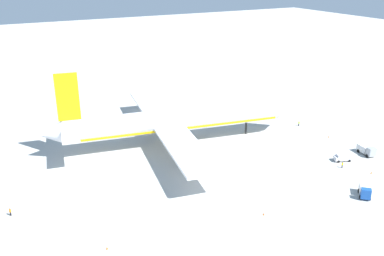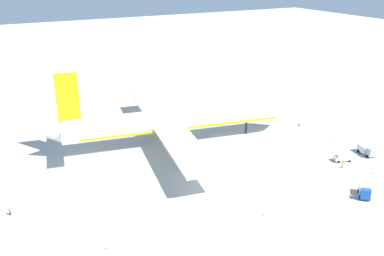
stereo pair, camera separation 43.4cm
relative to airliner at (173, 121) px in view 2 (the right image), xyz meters
name	(u,v)px [view 2 (the right image)]	position (x,y,z in m)	size (l,w,h in m)	color
ground_plane	(177,143)	(1.28, -0.09, -7.11)	(600.00, 600.00, 0.00)	#B2B2AD
airliner	(173,121)	(0.00, 0.00, 0.00)	(76.00, 68.76, 23.60)	white
service_truck_0	(367,150)	(44.43, -32.27, -5.68)	(3.10, 5.77, 2.76)	#999EA5
service_truck_2	(365,191)	(25.75, -48.20, -5.68)	(4.80, 4.99, 2.79)	#194CA5
service_van	(343,158)	(35.43, -32.21, -6.08)	(5.08, 3.34, 1.97)	silver
baggage_cart_0	(251,105)	(40.19, 17.68, -6.35)	(2.81, 3.41, 1.39)	#595B60
ground_worker_0	(10,211)	(-47.25, -18.76, -6.21)	(0.56, 0.56, 1.77)	black
ground_worker_1	(342,165)	(32.22, -35.24, -6.26)	(0.56, 0.56, 1.68)	#3F3F47
ground_worker_4	(299,124)	(42.65, -6.35, -6.22)	(0.42, 0.42, 1.75)	black
traffic_cone_0	(263,214)	(0.53, -43.75, -6.84)	(0.36, 0.36, 0.55)	orange
traffic_cone_1	(329,137)	(44.21, -18.20, -6.84)	(0.36, 0.36, 0.55)	orange
traffic_cone_2	(106,248)	(-32.49, -39.35, -6.84)	(0.36, 0.36, 0.55)	orange
traffic_cone_3	(371,173)	(36.39, -41.08, -6.84)	(0.36, 0.36, 0.55)	orange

